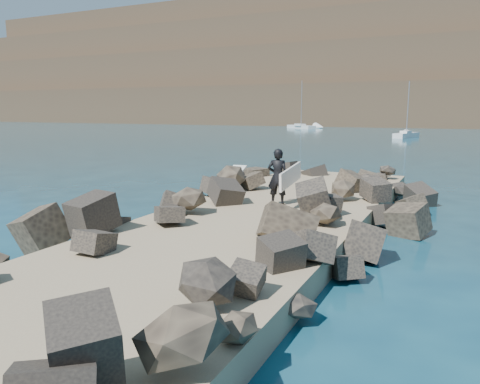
# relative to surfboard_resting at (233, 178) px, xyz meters

# --- Properties ---
(ground) EXTENTS (800.00, 800.00, 0.00)m
(ground) POSITION_rel_surfboard_resting_xyz_m (2.79, -4.13, -1.04)
(ground) COLOR #0F384C
(ground) RESTS_ON ground
(jetty) EXTENTS (6.00, 26.00, 0.60)m
(jetty) POSITION_rel_surfboard_resting_xyz_m (2.79, -6.13, -0.74)
(jetty) COLOR #8C7759
(jetty) RESTS_ON ground
(riprap_left) EXTENTS (2.60, 22.00, 1.00)m
(riprap_left) POSITION_rel_surfboard_resting_xyz_m (-0.11, -5.63, -0.54)
(riprap_left) COLOR black
(riprap_left) RESTS_ON ground
(riprap_right) EXTENTS (2.60, 22.00, 1.00)m
(riprap_right) POSITION_rel_surfboard_resting_xyz_m (5.69, -5.63, -0.54)
(riprap_right) COLOR black
(riprap_right) RESTS_ON ground
(surfboard_resting) EXTENTS (0.97, 2.37, 0.08)m
(surfboard_resting) POSITION_rel_surfboard_resting_xyz_m (0.00, 0.00, 0.00)
(surfboard_resting) COLOR white
(surfboard_resting) RESTS_ON riprap_left
(surfer_with_board) EXTENTS (0.93, 2.32, 1.87)m
(surfer_with_board) POSITION_rel_surfboard_resting_xyz_m (2.81, -2.16, 0.51)
(surfer_with_board) COLOR black
(surfer_with_board) RESTS_ON jetty
(sailboat_e) EXTENTS (7.39, 6.51, 9.65)m
(sailboat_e) POSITION_rel_surfboard_resting_xyz_m (-21.93, 75.15, -0.69)
(sailboat_e) COLOR silver
(sailboat_e) RESTS_ON ground
(sailboat_b) EXTENTS (2.88, 6.42, 7.65)m
(sailboat_b) POSITION_rel_surfboard_resting_xyz_m (1.03, 50.97, -0.69)
(sailboat_b) COLOR silver
(sailboat_b) RESTS_ON ground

